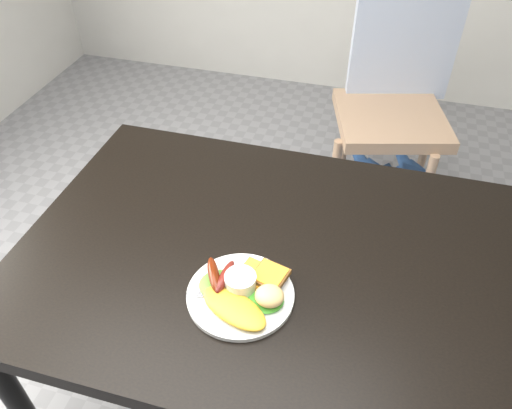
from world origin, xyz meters
The scene contains 14 objects.
dining_table centered at (0.00, 0.00, 0.73)m, with size 1.20×0.80×0.04m, color black.
dining_chair centered at (0.21, 1.16, 0.45)m, with size 0.44×0.44×0.05m, color tan.
person centered at (0.36, 0.85, 0.64)m, with size 0.46×0.31×1.28m, color #294F8E.
plate centered at (-0.06, -0.14, 0.76)m, with size 0.22×0.22×0.01m, color white.
lettuce_left centered at (-0.10, -0.13, 0.77)m, with size 0.09×0.08×0.01m, color #368325.
lettuce_right centered at (0.00, -0.14, 0.77)m, with size 0.08×0.07×0.01m, color #2B8D1D.
omelette centered at (-0.06, -0.18, 0.77)m, with size 0.15×0.07×0.02m, color gold.
sausage_a centered at (-0.12, -0.12, 0.78)m, with size 0.02×0.10×0.02m, color #5B2505.
sausage_b centered at (-0.10, -0.12, 0.78)m, with size 0.02×0.09×0.02m, color maroon.
ramekin centered at (-0.06, -0.12, 0.78)m, with size 0.07×0.07×0.04m, color white.
toast_a centered at (-0.04, -0.09, 0.77)m, with size 0.07×0.07×0.01m, color olive.
toast_b centered at (-0.01, -0.09, 0.78)m, with size 0.07×0.07×0.01m, color brown.
potato_salad centered at (0.00, -0.15, 0.79)m, with size 0.06×0.06×0.03m, color beige.
fork centered at (-0.09, -0.15, 0.76)m, with size 0.15×0.01×0.00m, color #ADAFB7.
Camera 1 is at (0.15, -0.75, 1.57)m, focal length 35.00 mm.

